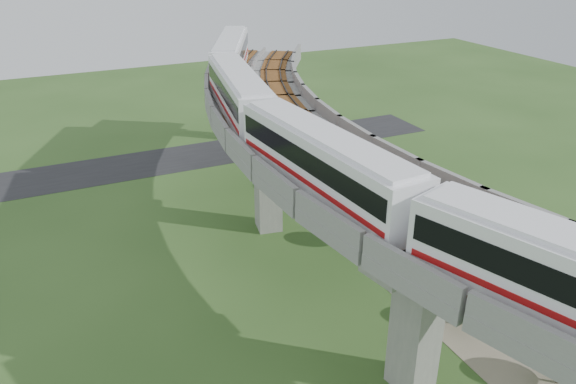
% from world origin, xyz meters
% --- Properties ---
extents(ground, '(160.00, 160.00, 0.00)m').
position_xyz_m(ground, '(0.00, 0.00, 0.00)').
color(ground, '#325321').
rests_on(ground, ground).
extents(dirt_lot, '(18.00, 26.00, 0.04)m').
position_xyz_m(dirt_lot, '(14.00, -2.00, 0.02)').
color(dirt_lot, gray).
rests_on(dirt_lot, ground).
extents(asphalt_road, '(60.00, 8.00, 0.03)m').
position_xyz_m(asphalt_road, '(0.00, 30.00, 0.01)').
color(asphalt_road, '#232326').
rests_on(asphalt_road, ground).
extents(viaduct, '(19.58, 73.98, 11.40)m').
position_xyz_m(viaduct, '(3.84, 0.00, 9.05)').
color(viaduct, '#99968E').
rests_on(viaduct, ground).
extents(metro_train, '(11.64, 61.29, 3.64)m').
position_xyz_m(metro_train, '(0.39, 2.20, 12.31)').
color(metro_train, white).
rests_on(metro_train, ground).
extents(fence, '(3.87, 38.73, 1.50)m').
position_xyz_m(fence, '(9.75, 0.00, 0.75)').
color(fence, '#2D382D').
rests_on(fence, ground).
extents(tree_0, '(2.19, 2.19, 2.65)m').
position_xyz_m(tree_0, '(11.86, 22.18, 1.72)').
color(tree_0, '#382314').
rests_on(tree_0, ground).
extents(tree_1, '(3.11, 3.11, 3.86)m').
position_xyz_m(tree_1, '(8.41, 15.18, 2.53)').
color(tree_1, '#382314').
rests_on(tree_1, ground).
extents(tree_2, '(2.49, 2.49, 3.46)m').
position_xyz_m(tree_2, '(6.28, 4.49, 2.40)').
color(tree_2, '#382314').
rests_on(tree_2, ground).
extents(tree_3, '(2.33, 2.33, 2.94)m').
position_xyz_m(tree_3, '(7.16, -7.47, 1.95)').
color(tree_3, '#382314').
rests_on(tree_3, ground).
extents(tree_4, '(2.53, 2.53, 3.04)m').
position_xyz_m(tree_4, '(8.72, -14.06, 1.96)').
color(tree_4, '#382314').
rests_on(tree_4, ground).
extents(car_white, '(2.13, 3.43, 1.09)m').
position_xyz_m(car_white, '(11.87, -10.51, 0.58)').
color(car_white, silver).
rests_on(car_white, dirt_lot).
extents(car_red, '(3.36, 1.91, 1.05)m').
position_xyz_m(car_red, '(18.81, -1.36, 0.56)').
color(car_red, '#B81128').
rests_on(car_red, dirt_lot).
extents(car_dark, '(3.73, 1.73, 1.05)m').
position_xyz_m(car_dark, '(11.10, -0.88, 0.57)').
color(car_dark, black).
rests_on(car_dark, dirt_lot).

